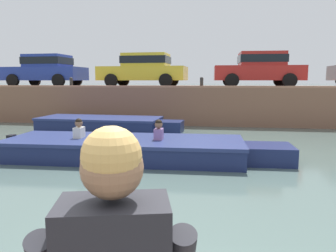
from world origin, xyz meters
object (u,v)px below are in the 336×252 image
(car_leftmost_blue, at_px, (46,69))
(mooring_bollard_west, at_px, (71,82))
(boat_moored_west_navy, at_px, (106,124))
(mooring_bollard_mid, at_px, (202,82))
(car_centre_red, at_px, (259,68))
(car_left_inner_yellow, at_px, (144,69))
(motorboat_passing, at_px, (135,149))

(car_leftmost_blue, xyz_separation_m, mooring_bollard_west, (1.92, -1.39, -0.61))
(boat_moored_west_navy, xyz_separation_m, mooring_bollard_west, (-2.24, 1.94, 1.60))
(car_leftmost_blue, bearing_deg, mooring_bollard_mid, -10.19)
(car_centre_red, relative_size, mooring_bollard_mid, 8.76)
(car_left_inner_yellow, bearing_deg, mooring_bollard_mid, -26.55)
(boat_moored_west_navy, bearing_deg, car_leftmost_blue, 141.34)
(mooring_bollard_mid, bearing_deg, motorboat_passing, -101.69)
(car_centre_red, height_order, mooring_bollard_west, car_centre_red)
(car_left_inner_yellow, bearing_deg, mooring_bollard_west, -155.36)
(motorboat_passing, height_order, car_centre_red, car_centre_red)
(boat_moored_west_navy, distance_m, car_leftmost_blue, 5.76)
(car_leftmost_blue, bearing_deg, boat_moored_west_navy, -38.66)
(boat_moored_west_navy, height_order, car_left_inner_yellow, car_left_inner_yellow)
(mooring_bollard_west, xyz_separation_m, mooring_bollard_mid, (5.80, 0.00, 0.00))
(car_leftmost_blue, bearing_deg, car_centre_red, 0.02)
(car_centre_red, bearing_deg, mooring_bollard_mid, -150.76)
(car_leftmost_blue, relative_size, mooring_bollard_mid, 8.69)
(motorboat_passing, bearing_deg, mooring_bollard_mid, 78.31)
(boat_moored_west_navy, relative_size, car_leftmost_blue, 1.45)
(car_leftmost_blue, distance_m, mooring_bollard_mid, 7.87)
(boat_moored_west_navy, height_order, car_centre_red, car_centre_red)
(motorboat_passing, bearing_deg, mooring_bollard_west, 125.67)
(car_left_inner_yellow, xyz_separation_m, mooring_bollard_mid, (2.78, -1.39, -0.61))
(boat_moored_west_navy, bearing_deg, car_centre_red, 28.84)
(car_centre_red, bearing_deg, motorboat_passing, -116.28)
(car_leftmost_blue, height_order, car_left_inner_yellow, same)
(motorboat_passing, xyz_separation_m, car_leftmost_blue, (-6.42, 7.66, 2.20))
(car_left_inner_yellow, distance_m, mooring_bollard_mid, 3.16)
(car_leftmost_blue, xyz_separation_m, mooring_bollard_mid, (7.72, -1.39, -0.61))
(mooring_bollard_west, bearing_deg, car_left_inner_yellow, 24.64)
(car_leftmost_blue, height_order, car_centre_red, same)
(car_leftmost_blue, bearing_deg, mooring_bollard_west, -35.82)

